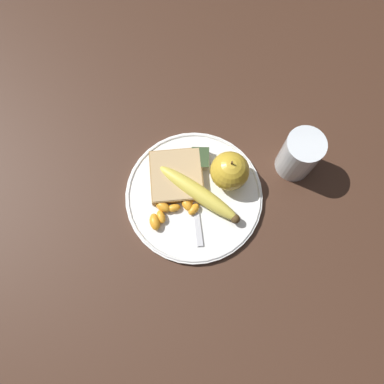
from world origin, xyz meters
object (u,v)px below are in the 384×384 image
banana (196,194)px  jam_packet (198,159)px  bread_slice (175,176)px  juice_glass (297,156)px  apple (228,171)px  fork (192,196)px  plate (192,195)px

banana → jam_packet: size_ratio=4.05×
bread_slice → banana: bearing=-131.3°
juice_glass → bread_slice: (-0.04, 0.25, -0.03)m
apple → jam_packet: size_ratio=1.97×
apple → fork: (-0.04, 0.07, -0.04)m
fork → apple: bearing=-66.8°
plate → juice_glass: juice_glass is taller
bread_slice → jam_packet: same height
fork → jam_packet: jam_packet is taller
plate → bread_slice: (0.04, 0.04, 0.02)m
fork → jam_packet: size_ratio=3.97×
apple → banana: size_ratio=0.49×
banana → jam_packet: banana is taller
apple → banana: apple is taller
juice_glass → bread_slice: 0.25m
fork → jam_packet: 0.08m
banana → fork: bearing=88.0°
plate → banana: bearing=-110.0°
bread_slice → jam_packet: (0.04, -0.05, -0.00)m
bread_slice → apple: bearing=-88.6°
apple → jam_packet: bearing=58.0°
apple → plate: bearing=119.2°
plate → bread_slice: 0.05m
fork → banana: bearing=-99.8°
bread_slice → fork: 0.05m
juice_glass → banana: (-0.08, 0.20, -0.02)m
jam_packet → bread_slice: bearing=128.9°
juice_glass → apple: juice_glass is taller
plate → fork: bearing=-176.2°
plate → fork: (-0.00, -0.00, 0.01)m
banana → fork: size_ratio=1.02×
banana → juice_glass: bearing=-68.8°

